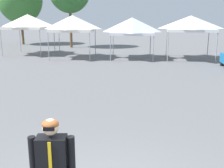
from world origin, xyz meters
TOP-DOWN VIEW (x-y plane):
  - canopy_tent_far_right at (-9.43, 18.58)m, footprint 3.49×3.49m
  - canopy_tent_center at (-5.10, 16.95)m, footprint 3.37×3.37m
  - canopy_tent_right_of_center at (-0.55, 17.25)m, footprint 3.42×3.42m
  - canopy_tent_behind_left at (3.80, 17.35)m, footprint 3.58×3.58m
  - person_foreground at (-0.68, -0.46)m, footprint 0.64×0.30m

SIDE VIEW (x-z plane):
  - person_foreground at x=-0.68m, z-range 0.14..1.92m
  - canopy_tent_right_of_center at x=-0.55m, z-range 0.91..4.02m
  - canopy_tent_center at x=-5.10m, z-range 1.02..4.30m
  - canopy_tent_behind_left at x=3.80m, z-range 1.05..4.30m
  - canopy_tent_far_right at x=-9.43m, z-range 1.08..4.45m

